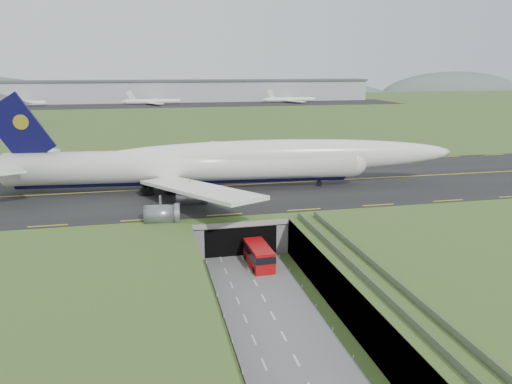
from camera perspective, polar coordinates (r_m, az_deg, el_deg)
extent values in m
plane|color=#435E25|center=(75.49, -0.55, -9.56)|extent=(900.00, 900.00, 0.00)
cube|color=gray|center=(74.34, -0.56, -7.44)|extent=(800.00, 800.00, 6.00)
cube|color=slate|center=(68.81, 0.77, -11.93)|extent=(12.00, 75.00, 0.20)
cube|color=black|center=(104.51, -4.32, 0.66)|extent=(800.00, 44.00, 0.18)
cube|color=gray|center=(91.26, -3.04, -1.69)|extent=(16.00, 22.00, 1.00)
cube|color=gray|center=(91.15, -7.37, -3.45)|extent=(2.00, 22.00, 6.00)
cube|color=gray|center=(93.32, 1.23, -2.92)|extent=(2.00, 22.00, 6.00)
cube|color=black|center=(87.43, -2.47, -4.46)|extent=(12.00, 12.00, 5.00)
cube|color=#A8A8A3|center=(80.81, -1.74, -3.70)|extent=(17.00, 0.50, 0.80)
cube|color=#A8A8A3|center=(60.46, 13.64, -10.22)|extent=(3.00, 53.00, 0.50)
cube|color=gray|center=(59.59, 12.45, -9.73)|extent=(0.06, 53.00, 1.00)
cube|color=gray|center=(60.77, 14.88, -9.40)|extent=(0.06, 53.00, 1.00)
cylinder|color=#A8A8A3|center=(54.48, 17.99, -16.96)|extent=(0.90, 0.90, 5.60)
cylinder|color=#A8A8A3|center=(63.75, 12.49, -11.81)|extent=(0.90, 0.90, 5.60)
cylinder|color=#A8A8A3|center=(73.81, 8.56, -7.94)|extent=(0.90, 0.90, 5.60)
cylinder|color=white|center=(100.55, -8.01, 3.02)|extent=(68.93, 12.51, 6.46)
sphere|color=white|center=(105.86, 10.93, 3.46)|extent=(6.87, 6.87, 6.33)
ellipsoid|color=white|center=(101.77, 2.48, 4.11)|extent=(75.21, 12.55, 6.78)
ellipsoid|color=black|center=(105.41, 10.43, 3.88)|extent=(4.75, 3.21, 2.26)
cylinder|color=#090832|center=(101.06, -7.96, 1.62)|extent=(65.18, 8.47, 2.71)
cube|color=white|center=(116.62, -6.95, 4.07)|extent=(23.16, 28.81, 2.72)
cube|color=white|center=(112.52, -24.19, 3.88)|extent=(9.87, 11.79, 1.03)
cube|color=white|center=(84.98, -6.69, 0.33)|extent=(19.15, 30.41, 2.72)
cube|color=white|center=(98.35, -26.62, 2.30)|extent=(8.51, 12.00, 1.03)
cube|color=#090832|center=(104.41, -25.40, 6.42)|extent=(12.84, 1.74, 14.28)
cylinder|color=gold|center=(104.10, -25.23, 7.26)|extent=(2.88, 0.95, 2.83)
cylinder|color=slate|center=(110.77, -7.53, 1.87)|extent=(5.52, 3.78, 3.33)
cylinder|color=slate|center=(121.26, -9.80, 2.85)|extent=(5.52, 3.78, 3.33)
cylinder|color=slate|center=(92.11, -7.50, -0.62)|extent=(5.52, 3.78, 3.33)
cylinder|color=slate|center=(82.06, -10.81, -2.59)|extent=(5.52, 3.78, 3.33)
cylinder|color=black|center=(104.84, 7.25, 0.99)|extent=(1.15, 0.60, 1.11)
cube|color=black|center=(101.62, -10.49, 0.53)|extent=(6.66, 7.57, 1.41)
cube|color=#B40C0E|center=(78.14, 0.32, -7.26)|extent=(3.35, 8.29, 3.27)
cube|color=black|center=(77.91, 0.32, -6.81)|extent=(3.42, 8.40, 1.09)
cube|color=black|center=(78.65, 0.32, -8.19)|extent=(3.12, 7.74, 0.55)
cylinder|color=black|center=(75.83, -0.19, -8.96)|extent=(0.42, 1.00, 0.98)
cylinder|color=black|center=(80.73, -1.17, -7.49)|extent=(0.42, 1.00, 0.98)
cylinder|color=black|center=(76.53, 1.89, -8.74)|extent=(0.42, 1.00, 0.98)
cylinder|color=black|center=(81.39, 0.79, -7.30)|extent=(0.42, 1.00, 0.98)
cube|color=tan|center=(237.76, -27.06, 7.80)|extent=(18.35, 18.35, 9.13)
cone|color=#4C4C51|center=(237.29, -27.24, 9.44)|extent=(26.91, 26.91, 4.57)
cube|color=#B2B2B2|center=(368.33, -10.49, 11.23)|extent=(300.00, 22.00, 15.00)
cube|color=#4C4C51|center=(368.06, -10.55, 12.40)|extent=(302.00, 24.00, 1.20)
cube|color=black|center=(338.83, -10.23, 9.77)|extent=(320.00, 50.00, 0.08)
cylinder|color=white|center=(352.37, -25.82, 9.10)|extent=(34.00, 3.20, 3.20)
cylinder|color=white|center=(343.43, -11.71, 10.10)|extent=(34.00, 3.20, 3.20)
cylinder|color=white|center=(357.90, 3.94, 10.50)|extent=(34.00, 3.20, 3.20)
ellipsoid|color=#4E5E58|center=(516.61, 2.61, 10.25)|extent=(260.00, 91.00, 44.00)
ellipsoid|color=#4E5E58|center=(600.50, 21.66, 9.83)|extent=(180.00, 63.00, 60.00)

